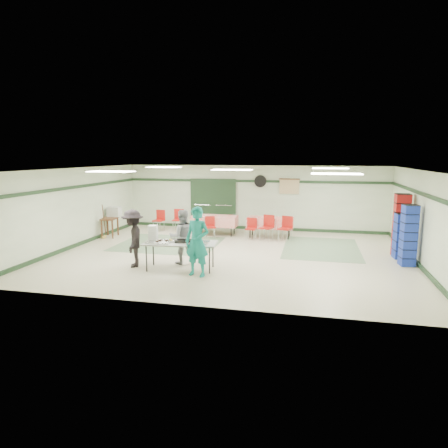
% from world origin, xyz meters
% --- Properties ---
extents(floor, '(11.00, 11.00, 0.00)m').
position_xyz_m(floor, '(0.00, 0.00, 0.00)').
color(floor, beige).
rests_on(floor, ground).
extents(ceiling, '(11.00, 11.00, 0.00)m').
position_xyz_m(ceiling, '(0.00, 0.00, 2.70)').
color(ceiling, silver).
rests_on(ceiling, wall_back).
extents(wall_back, '(11.00, 0.00, 11.00)m').
position_xyz_m(wall_back, '(0.00, 4.50, 1.35)').
color(wall_back, silver).
rests_on(wall_back, floor).
extents(wall_front, '(11.00, 0.00, 11.00)m').
position_xyz_m(wall_front, '(0.00, -4.50, 1.35)').
color(wall_front, silver).
rests_on(wall_front, floor).
extents(wall_left, '(0.00, 9.00, 9.00)m').
position_xyz_m(wall_left, '(-5.50, 0.00, 1.35)').
color(wall_left, silver).
rests_on(wall_left, floor).
extents(wall_right, '(0.00, 9.00, 9.00)m').
position_xyz_m(wall_right, '(5.50, 0.00, 1.35)').
color(wall_right, silver).
rests_on(wall_right, floor).
extents(trim_back, '(11.00, 0.06, 0.10)m').
position_xyz_m(trim_back, '(0.00, 4.47, 2.05)').
color(trim_back, '#1D361E').
rests_on(trim_back, wall_back).
extents(baseboard_back, '(11.00, 0.06, 0.12)m').
position_xyz_m(baseboard_back, '(0.00, 4.47, 0.06)').
color(baseboard_back, '#1D361E').
rests_on(baseboard_back, floor).
extents(trim_left, '(0.06, 9.00, 0.10)m').
position_xyz_m(trim_left, '(-5.47, 0.00, 2.05)').
color(trim_left, '#1D361E').
rests_on(trim_left, wall_back).
extents(baseboard_left, '(0.06, 9.00, 0.12)m').
position_xyz_m(baseboard_left, '(-5.47, 0.00, 0.06)').
color(baseboard_left, '#1D361E').
rests_on(baseboard_left, floor).
extents(trim_right, '(0.06, 9.00, 0.10)m').
position_xyz_m(trim_right, '(5.47, 0.00, 2.05)').
color(trim_right, '#1D361E').
rests_on(trim_right, wall_back).
extents(baseboard_right, '(0.06, 9.00, 0.12)m').
position_xyz_m(baseboard_right, '(5.47, 0.00, 0.06)').
color(baseboard_right, '#1D361E').
rests_on(baseboard_right, floor).
extents(green_patch_a, '(3.50, 3.00, 0.01)m').
position_xyz_m(green_patch_a, '(-2.50, 1.00, 0.00)').
color(green_patch_a, gray).
rests_on(green_patch_a, floor).
extents(green_patch_b, '(2.50, 3.50, 0.01)m').
position_xyz_m(green_patch_b, '(2.80, 1.50, 0.00)').
color(green_patch_b, gray).
rests_on(green_patch_b, floor).
extents(double_door_left, '(0.90, 0.06, 2.10)m').
position_xyz_m(double_door_left, '(-2.20, 4.44, 1.05)').
color(double_door_left, gray).
rests_on(double_door_left, floor).
extents(double_door_right, '(0.90, 0.06, 2.10)m').
position_xyz_m(double_door_right, '(-1.25, 4.44, 1.05)').
color(double_door_right, gray).
rests_on(double_door_right, floor).
extents(door_frame, '(2.00, 0.03, 2.15)m').
position_xyz_m(door_frame, '(-1.73, 4.42, 1.05)').
color(door_frame, '#1D361E').
rests_on(door_frame, floor).
extents(wall_fan, '(0.50, 0.10, 0.50)m').
position_xyz_m(wall_fan, '(0.30, 4.44, 2.05)').
color(wall_fan, black).
rests_on(wall_fan, wall_back).
extents(scroll_banner, '(0.80, 0.02, 0.60)m').
position_xyz_m(scroll_banner, '(1.50, 4.44, 1.85)').
color(scroll_banner, '#D4B584').
rests_on(scroll_banner, wall_back).
extents(serving_table, '(2.07, 1.02, 0.76)m').
position_xyz_m(serving_table, '(-1.05, -1.95, 0.72)').
color(serving_table, '#A3A49F').
rests_on(serving_table, floor).
extents(sheet_tray_right, '(0.63, 0.51, 0.02)m').
position_xyz_m(sheet_tray_right, '(-0.55, -1.96, 0.77)').
color(sheet_tray_right, silver).
rests_on(sheet_tray_right, serving_table).
extents(sheet_tray_mid, '(0.62, 0.49, 0.02)m').
position_xyz_m(sheet_tray_mid, '(-1.16, -1.80, 0.77)').
color(sheet_tray_mid, silver).
rests_on(sheet_tray_mid, serving_table).
extents(sheet_tray_left, '(0.67, 0.53, 0.02)m').
position_xyz_m(sheet_tray_left, '(-1.62, -2.09, 0.77)').
color(sheet_tray_left, silver).
rests_on(sheet_tray_left, serving_table).
extents(baking_pan, '(0.46, 0.32, 0.08)m').
position_xyz_m(baking_pan, '(-0.96, -1.92, 0.80)').
color(baking_pan, black).
rests_on(baking_pan, serving_table).
extents(foam_box_stack, '(0.25, 0.24, 0.43)m').
position_xyz_m(foam_box_stack, '(-1.88, -1.84, 0.97)').
color(foam_box_stack, white).
rests_on(foam_box_stack, serving_table).
extents(volunteer_teal, '(0.74, 0.56, 1.83)m').
position_xyz_m(volunteer_teal, '(-0.43, -2.41, 0.91)').
color(volunteer_teal, '#13867D').
rests_on(volunteer_teal, floor).
extents(volunteer_grey, '(0.95, 0.86, 1.58)m').
position_xyz_m(volunteer_grey, '(-1.20, -1.34, 0.79)').
color(volunteer_grey, gray).
rests_on(volunteer_grey, floor).
extents(volunteer_dark, '(0.95, 1.20, 1.63)m').
position_xyz_m(volunteer_dark, '(-2.44, -1.97, 0.82)').
color(volunteer_dark, black).
rests_on(volunteer_dark, floor).
extents(dining_table_a, '(1.75, 0.80, 0.77)m').
position_xyz_m(dining_table_a, '(0.89, 2.99, 0.57)').
color(dining_table_a, red).
rests_on(dining_table_a, floor).
extents(dining_table_b, '(1.77, 0.79, 0.77)m').
position_xyz_m(dining_table_b, '(-1.31, 2.99, 0.57)').
color(dining_table_b, red).
rests_on(dining_table_b, floor).
extents(chair_a, '(0.57, 0.57, 0.94)m').
position_xyz_m(chair_a, '(0.86, 2.42, 0.58)').
color(chair_a, '#AE210D').
rests_on(chair_a, floor).
extents(chair_b, '(0.40, 0.40, 0.81)m').
position_xyz_m(chair_b, '(0.26, 2.42, 0.49)').
color(chair_b, '#AE210D').
rests_on(chair_b, floor).
extents(chair_c, '(0.55, 0.55, 0.92)m').
position_xyz_m(chair_c, '(1.54, 2.42, 0.56)').
color(chair_c, '#AE210D').
rests_on(chair_c, floor).
extents(chair_d, '(0.48, 0.48, 0.81)m').
position_xyz_m(chair_d, '(-1.34, 2.41, 0.50)').
color(chair_d, '#AE210D').
rests_on(chair_d, floor).
extents(chair_loose_a, '(0.44, 0.44, 0.90)m').
position_xyz_m(chair_loose_a, '(-2.98, 3.48, 0.55)').
color(chair_loose_a, '#AE210D').
rests_on(chair_loose_a, floor).
extents(chair_loose_b, '(0.47, 0.47, 0.87)m').
position_xyz_m(chair_loose_b, '(-3.74, 3.27, 0.53)').
color(chair_loose_b, '#AE210D').
rests_on(chair_loose_b, floor).
extents(crate_stack_blue_a, '(0.44, 0.44, 1.76)m').
position_xyz_m(crate_stack_blue_a, '(5.15, -0.19, 0.88)').
color(crate_stack_blue_a, navy).
rests_on(crate_stack_blue_a, floor).
extents(crate_stack_red, '(0.44, 0.44, 1.97)m').
position_xyz_m(crate_stack_red, '(5.15, 0.88, 0.98)').
color(crate_stack_red, maroon).
rests_on(crate_stack_red, floor).
extents(crate_stack_blue_b, '(0.47, 0.47, 1.40)m').
position_xyz_m(crate_stack_blue_b, '(5.15, 0.64, 0.70)').
color(crate_stack_blue_b, navy).
rests_on(crate_stack_blue_b, floor).
extents(printer_table, '(0.64, 0.87, 0.74)m').
position_xyz_m(printer_table, '(-5.15, 1.68, 0.63)').
color(printer_table, brown).
rests_on(printer_table, floor).
extents(office_printer, '(0.51, 0.46, 0.37)m').
position_xyz_m(office_printer, '(-5.15, 2.08, 0.93)').
color(office_printer, '#B6B6B1').
rests_on(office_printer, printer_table).
extents(broom, '(0.05, 0.21, 1.27)m').
position_xyz_m(broom, '(-5.23, 1.41, 0.66)').
color(broom, brown).
rests_on(broom, floor).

